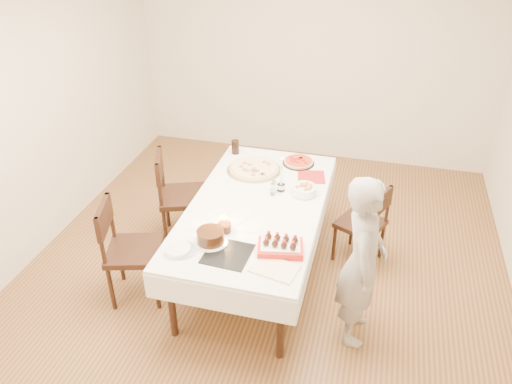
% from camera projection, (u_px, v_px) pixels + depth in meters
% --- Properties ---
extents(floor, '(5.00, 5.00, 0.00)m').
position_uv_depth(floor, '(266.00, 267.00, 4.82)').
color(floor, brown).
rests_on(floor, ground).
extents(wall_back, '(4.50, 0.04, 2.70)m').
position_uv_depth(wall_back, '(315.00, 56.00, 6.17)').
color(wall_back, beige).
rests_on(wall_back, floor).
extents(wall_left, '(0.04, 5.00, 2.70)m').
position_uv_depth(wall_left, '(31.00, 114.00, 4.60)').
color(wall_left, beige).
rests_on(wall_left, floor).
extents(dining_table, '(1.74, 2.39, 0.75)m').
position_uv_depth(dining_table, '(256.00, 239.00, 4.58)').
color(dining_table, white).
rests_on(dining_table, floor).
extents(chair_right_savory, '(0.57, 0.57, 0.83)m').
position_uv_depth(chair_right_savory, '(361.00, 223.00, 4.72)').
color(chair_right_savory, black).
rests_on(chair_right_savory, floor).
extents(chair_left_savory, '(0.64, 0.64, 0.98)m').
position_uv_depth(chair_left_savory, '(183.00, 196.00, 5.00)').
color(chair_left_savory, black).
rests_on(chair_left_savory, floor).
extents(chair_left_dessert, '(0.61, 0.61, 0.96)m').
position_uv_depth(chair_left_dessert, '(134.00, 251.00, 4.26)').
color(chair_left_dessert, black).
rests_on(chair_left_dessert, floor).
extents(person, '(0.37, 0.55, 1.46)m').
position_uv_depth(person, '(362.00, 262.00, 3.75)').
color(person, '#9E9995').
rests_on(person, floor).
extents(pizza_white, '(0.54, 0.54, 0.04)m').
position_uv_depth(pizza_white, '(254.00, 169.00, 4.90)').
color(pizza_white, beige).
rests_on(pizza_white, dining_table).
extents(pizza_pepperoni, '(0.34, 0.34, 0.04)m').
position_uv_depth(pizza_pepperoni, '(299.00, 162.00, 5.02)').
color(pizza_pepperoni, red).
rests_on(pizza_pepperoni, dining_table).
extents(red_placemat, '(0.31, 0.31, 0.01)m').
position_uv_depth(red_placemat, '(311.00, 177.00, 4.80)').
color(red_placemat, '#B21E1E').
rests_on(red_placemat, dining_table).
extents(pasta_bowl, '(0.30, 0.30, 0.07)m').
position_uv_depth(pasta_bowl, '(304.00, 190.00, 4.51)').
color(pasta_bowl, white).
rests_on(pasta_bowl, dining_table).
extents(taper_candle, '(0.08, 0.08, 0.35)m').
position_uv_depth(taper_candle, '(281.00, 174.00, 4.50)').
color(taper_candle, white).
rests_on(taper_candle, dining_table).
extents(shaker_pair, '(0.12, 0.12, 0.12)m').
position_uv_depth(shaker_pair, '(273.00, 189.00, 4.50)').
color(shaker_pair, white).
rests_on(shaker_pair, dining_table).
extents(cola_glass, '(0.09, 0.09, 0.15)m').
position_uv_depth(cola_glass, '(235.00, 147.00, 5.19)').
color(cola_glass, black).
rests_on(cola_glass, dining_table).
extents(layer_cake, '(0.36, 0.36, 0.11)m').
position_uv_depth(layer_cake, '(211.00, 237.00, 3.89)').
color(layer_cake, '#331B0C').
rests_on(layer_cake, dining_table).
extents(cake_board, '(0.36, 0.36, 0.01)m').
position_uv_depth(cake_board, '(228.00, 254.00, 3.80)').
color(cake_board, black).
rests_on(cake_board, dining_table).
extents(birthday_cake, '(0.14, 0.14, 0.13)m').
position_uv_depth(birthday_cake, '(224.00, 224.00, 4.01)').
color(birthday_cake, '#381C0F').
rests_on(birthday_cake, dining_table).
extents(strawberry_box, '(0.38, 0.29, 0.09)m').
position_uv_depth(strawberry_box, '(280.00, 247.00, 3.80)').
color(strawberry_box, red).
rests_on(strawberry_box, dining_table).
extents(box_lid, '(0.38, 0.29, 0.03)m').
position_uv_depth(box_lid, '(274.00, 269.00, 3.65)').
color(box_lid, beige).
rests_on(box_lid, dining_table).
extents(plate_stack, '(0.25, 0.25, 0.04)m').
position_uv_depth(plate_stack, '(178.00, 250.00, 3.81)').
color(plate_stack, white).
rests_on(plate_stack, dining_table).
extents(china_plate, '(0.26, 0.26, 0.01)m').
position_uv_depth(china_plate, '(182.00, 250.00, 3.83)').
color(china_plate, white).
rests_on(china_plate, dining_table).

